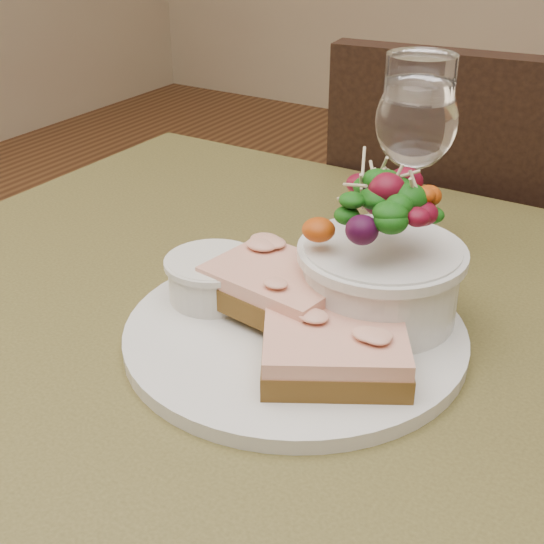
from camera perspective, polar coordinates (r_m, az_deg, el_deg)
The scene contains 9 objects.
cafe_table at distance 0.66m, azimuth -1.71°, elevation -12.76°, with size 0.80×0.80×0.75m.
chair_far at distance 1.32m, azimuth 15.13°, elevation -9.76°, with size 0.47×0.47×0.90m.
dinner_plate at distance 0.60m, azimuth 1.74°, elevation -4.67°, with size 0.27×0.27×0.01m, color silver.
sandwich_front at distance 0.54m, azimuth 4.77°, elevation -6.16°, with size 0.13×0.12×0.03m.
sandwich_back at distance 0.61m, azimuth 0.58°, elevation -1.14°, with size 0.12×0.10×0.03m.
ramekin at distance 0.63m, azimuth -4.45°, elevation -0.33°, with size 0.07×0.07×0.04m.
salad_bowl at distance 0.59m, azimuth 8.31°, elevation 1.70°, with size 0.12×0.12×0.13m.
garnish at distance 0.68m, azimuth -0.10°, elevation 0.53°, with size 0.05×0.04×0.02m.
wine_glass at distance 0.72m, azimuth 10.79°, elevation 10.70°, with size 0.08×0.08×0.18m.
Camera 1 is at (0.28, -0.42, 1.08)m, focal length 50.00 mm.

